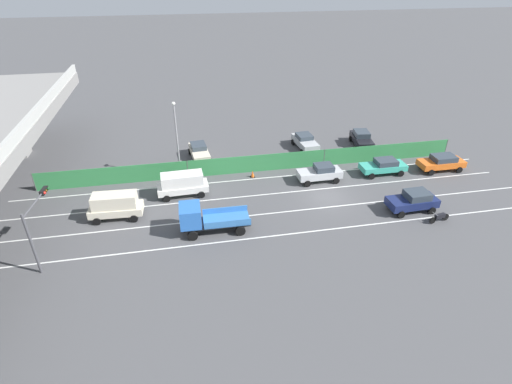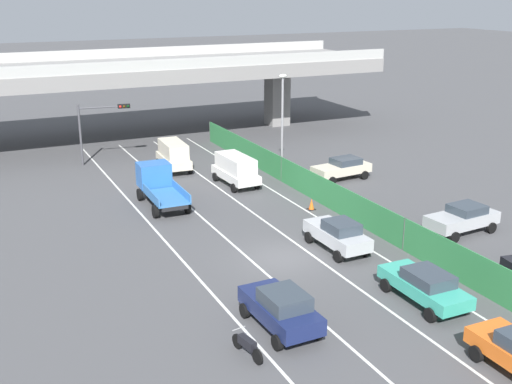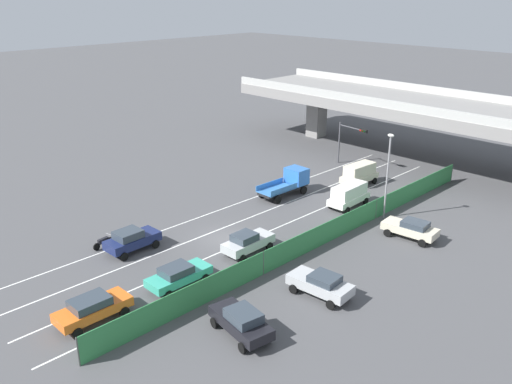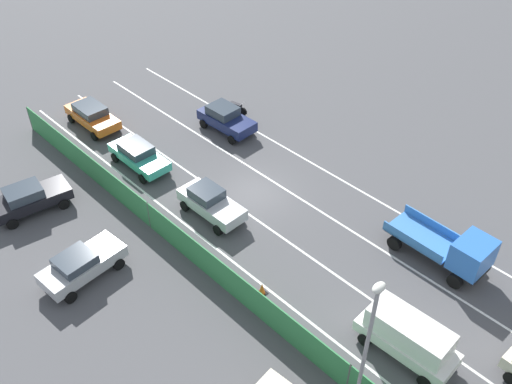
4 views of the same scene
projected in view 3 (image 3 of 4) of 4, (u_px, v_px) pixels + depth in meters
The scene contains 21 objects.
ground_plane at pixel (223, 239), 44.02m from camera, with size 300.00×300.00×0.00m, color #4C4C4F.
lane_line_left_edge at pixel (231, 206), 50.66m from camera, with size 0.14×46.46×0.01m, color silver.
lane_line_mid_left at pixel (255, 215), 48.53m from camera, with size 0.14×46.46×0.01m, color silver.
lane_line_mid_right at pixel (282, 226), 46.40m from camera, with size 0.14×46.46×0.01m, color silver.
lane_line_right_edge at pixel (310, 237), 44.27m from camera, with size 0.14×46.46×0.01m, color silver.
elevated_overpass at pixel (422, 109), 61.91m from camera, with size 47.77×11.78×7.78m.
green_fence at pixel (326, 233), 42.92m from camera, with size 0.10×42.56×1.83m.
car_van_white at pixel (349, 194), 50.09m from camera, with size 2.17×4.62×2.15m.
car_taxi_orange at pixel (92, 308), 32.91m from camera, with size 2.06×4.62×1.62m.
car_taxi_teal at pixel (178, 275), 36.75m from camera, with size 2.00×4.58×1.57m.
car_van_cream at pixel (359, 173), 55.59m from camera, with size 2.13×4.41×2.24m.
car_sedan_silver at pixel (248, 242), 41.37m from camera, with size 1.98×4.30×1.72m.
car_sedan_navy at pixel (132, 239), 41.72m from camera, with size 2.16×4.30×1.78m.
flatbed_truck_blue at pixel (290, 181), 53.25m from camera, with size 2.39×5.49×2.43m.
motorcycle at pixel (103, 242), 42.46m from camera, with size 0.62×1.94×0.93m.
parked_sedan_dark at pixel (241, 321), 31.57m from camera, with size 4.62×2.56×1.73m.
parked_wagon_silver at pixel (321, 284), 35.61m from camera, with size 4.47×2.32×1.63m.
parked_sedan_cream at pixel (411, 228), 43.82m from camera, with size 4.52×2.30×1.58m.
traffic_light at pixel (349, 136), 60.65m from camera, with size 4.05×0.81×4.83m.
street_lamp at pixel (388, 168), 46.49m from camera, with size 0.60×0.36×7.64m.
traffic_cone at pixel (320, 232), 44.38m from camera, with size 0.47×0.47×0.72m.
Camera 3 is at (30.12, -26.15, 19.20)m, focal length 38.01 mm.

